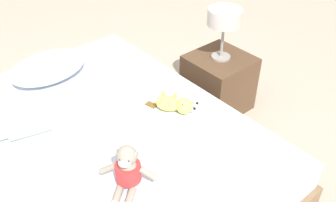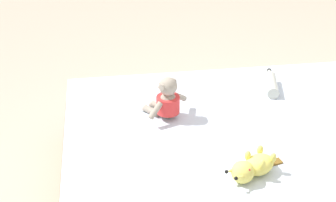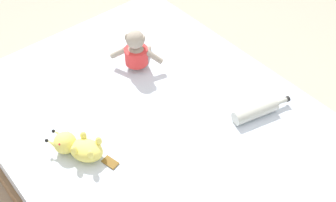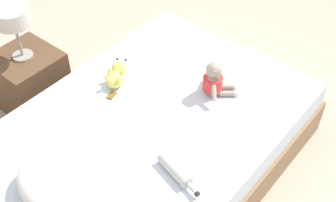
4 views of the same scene
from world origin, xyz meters
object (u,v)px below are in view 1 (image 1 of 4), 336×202
at_px(pillow, 48,67).
at_px(plush_monkey, 127,171).
at_px(bed, 111,154).
at_px(plush_yellow_creature, 175,104).
at_px(bedside_lamp, 224,19).
at_px(nightstand, 218,83).
at_px(glass_bottle, 28,131).

relative_size(pillow, plush_monkey, 2.01).
relative_size(bed, pillow, 3.83).
height_order(plush_yellow_creature, bedside_lamp, bedside_lamp).
bearing_deg(nightstand, plush_yellow_creature, -159.61).
relative_size(plush_monkey, nightstand, 0.58).
xyz_separation_m(plush_yellow_creature, glass_bottle, (-0.76, 0.35, -0.01)).
relative_size(nightstand, bedside_lamp, 1.18).
relative_size(plush_monkey, bedside_lamp, 0.68).
xyz_separation_m(bed, plush_yellow_creature, (0.39, -0.13, 0.26)).
distance_m(plush_yellow_creature, bedside_lamp, 0.75).
bearing_deg(glass_bottle, bedside_lamp, -4.32).
xyz_separation_m(nightstand, bedside_lamp, (0.00, 0.00, 0.52)).
distance_m(pillow, bedside_lamp, 1.24).
xyz_separation_m(bed, glass_bottle, (-0.37, 0.22, 0.25)).
xyz_separation_m(glass_bottle, nightstand, (1.42, -0.11, -0.24)).
bearing_deg(plush_yellow_creature, bed, 161.47).
distance_m(plush_monkey, nightstand, 1.36).
relative_size(plush_yellow_creature, glass_bottle, 1.00).
relative_size(glass_bottle, nightstand, 0.70).
xyz_separation_m(plush_monkey, nightstand, (1.21, 0.54, -0.30)).
xyz_separation_m(plush_monkey, bedside_lamp, (1.21, 0.54, 0.22)).
relative_size(bed, bedside_lamp, 5.27).
height_order(pillow, bedside_lamp, bedside_lamp).
bearing_deg(plush_monkey, pillow, 83.09).
xyz_separation_m(bed, pillow, (-0.02, 0.69, 0.30)).
xyz_separation_m(plush_yellow_creature, nightstand, (0.66, 0.24, -0.25)).
distance_m(pillow, plush_yellow_creature, 0.92).
xyz_separation_m(pillow, bedside_lamp, (1.07, -0.58, 0.23)).
bearing_deg(bed, bedside_lamp, 6.13).
bearing_deg(plush_monkey, glass_bottle, 108.33).
distance_m(plush_monkey, plush_yellow_creature, 0.63).
bearing_deg(plush_monkey, bedside_lamp, 24.16).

